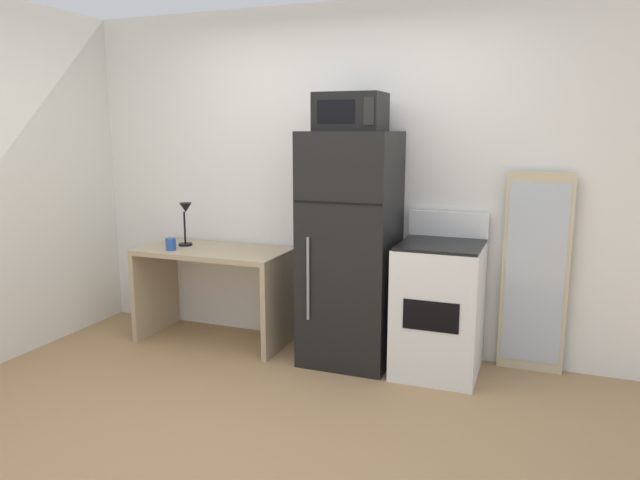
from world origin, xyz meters
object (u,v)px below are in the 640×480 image
at_px(desk_lamp, 186,217).
at_px(refrigerator, 350,249).
at_px(desk, 214,276).
at_px(oven_range, 439,307).
at_px(leaning_mirror, 535,274).
at_px(microwave, 351,112).
at_px(coffee_mug, 171,244).

relative_size(desk_lamp, refrigerator, 0.21).
bearing_deg(desk, oven_range, 0.00).
height_order(refrigerator, leaning_mirror, refrigerator).
bearing_deg(leaning_mirror, microwave, -167.48).
bearing_deg(oven_range, coffee_mug, -175.54).
distance_m(desk_lamp, leaning_mirror, 2.68).
distance_m(desk, microwave, 1.71).
xyz_separation_m(desk, refrigerator, (1.14, -0.00, 0.31)).
bearing_deg(microwave, desk_lamp, 178.01).
bearing_deg(oven_range, desk, -180.00).
height_order(coffee_mug, leaning_mirror, leaning_mirror).
bearing_deg(desk, coffee_mug, -150.39).
bearing_deg(desk_lamp, refrigerator, -1.12).
distance_m(refrigerator, microwave, 0.96).
bearing_deg(coffee_mug, desk, 29.61).
relative_size(desk, oven_range, 1.08).
relative_size(desk_lamp, leaning_mirror, 0.25).
bearing_deg(refrigerator, desk, 179.91).
bearing_deg(oven_range, desk_lamp, 179.28).
bearing_deg(desk_lamp, microwave, -1.99).
xyz_separation_m(desk_lamp, coffee_mug, (-0.02, -0.19, -0.19)).
relative_size(coffee_mug, refrigerator, 0.06).
bearing_deg(microwave, refrigerator, 90.33).
bearing_deg(leaning_mirror, coffee_mug, -171.15).
relative_size(desk, microwave, 2.58).
xyz_separation_m(microwave, oven_range, (0.65, 0.02, -1.33)).
bearing_deg(microwave, oven_range, 2.04).
height_order(desk, refrigerator, refrigerator).
distance_m(desk, oven_range, 1.79).
bearing_deg(refrigerator, desk_lamp, 178.88).
xyz_separation_m(coffee_mug, refrigerator, (1.42, 0.16, 0.04)).
xyz_separation_m(desk, leaning_mirror, (2.39, 0.26, 0.17)).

